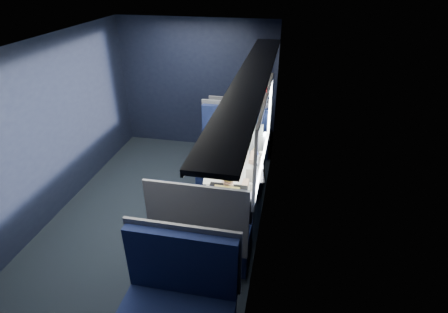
% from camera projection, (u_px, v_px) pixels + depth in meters
% --- Properties ---
extents(ground, '(2.80, 4.20, 0.01)m').
position_uv_depth(ground, '(162.00, 209.00, 4.98)').
color(ground, black).
extents(room_shell, '(3.00, 4.40, 2.40)m').
position_uv_depth(room_shell, '(154.00, 112.00, 4.26)').
color(room_shell, black).
rests_on(room_shell, ground).
extents(table, '(0.62, 1.00, 0.74)m').
position_uv_depth(table, '(234.00, 177.00, 4.48)').
color(table, '#54565E').
rests_on(table, ground).
extents(seat_bay_near, '(1.04, 0.62, 1.26)m').
position_uv_depth(seat_bay_near, '(231.00, 159.00, 5.38)').
color(seat_bay_near, '#0D143A').
rests_on(seat_bay_near, ground).
extents(seat_bay_far, '(1.04, 0.62, 1.26)m').
position_uv_depth(seat_bay_far, '(204.00, 236.00, 3.88)').
color(seat_bay_far, '#0D143A').
rests_on(seat_bay_far, ground).
extents(seat_row_front, '(1.04, 0.51, 1.16)m').
position_uv_depth(seat_row_front, '(241.00, 134.00, 6.17)').
color(seat_row_front, '#0D143A').
rests_on(seat_row_front, ground).
extents(seat_row_back, '(1.04, 0.51, 1.16)m').
position_uv_depth(seat_row_back, '(179.00, 306.00, 3.10)').
color(seat_row_back, '#0D143A').
rests_on(seat_row_back, ground).
extents(man, '(0.53, 0.56, 1.32)m').
position_uv_depth(man, '(247.00, 149.00, 5.04)').
color(man, black).
rests_on(man, ground).
extents(woman, '(0.53, 0.56, 1.32)m').
position_uv_depth(woman, '(229.00, 207.00, 3.83)').
color(woman, black).
rests_on(woman, ground).
extents(papers, '(0.73, 0.95, 0.01)m').
position_uv_depth(papers, '(228.00, 166.00, 4.56)').
color(papers, white).
rests_on(papers, table).
extents(laptop, '(0.25, 0.31, 0.22)m').
position_uv_depth(laptop, '(259.00, 173.00, 4.31)').
color(laptop, silver).
rests_on(laptop, table).
extents(bottle_small, '(0.06, 0.06, 0.20)m').
position_uv_depth(bottle_small, '(257.00, 160.00, 4.54)').
color(bottle_small, silver).
rests_on(bottle_small, table).
extents(cup, '(0.06, 0.06, 0.08)m').
position_uv_depth(cup, '(261.00, 155.00, 4.75)').
color(cup, white).
rests_on(cup, table).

